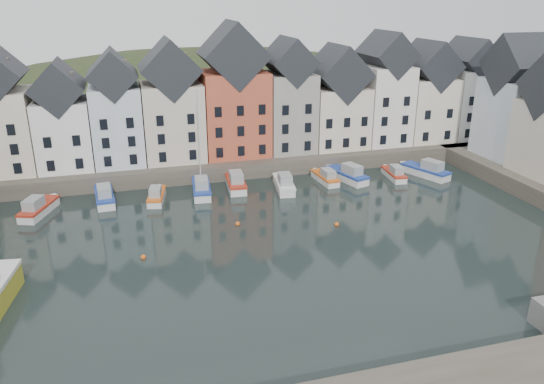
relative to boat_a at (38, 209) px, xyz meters
name	(u,v)px	position (x,y,z in m)	size (l,w,h in m)	color
ground	(298,254)	(24.55, -16.83, -0.72)	(260.00, 260.00, 0.00)	black
far_quay	(232,156)	(24.55, 13.17, 0.28)	(90.00, 16.00, 2.00)	#484237
hillside	(208,211)	(24.57, 39.17, -18.68)	(153.60, 70.40, 64.00)	#222F17
far_terrace	(256,103)	(27.76, 11.17, 8.16)	(72.37, 8.16, 17.78)	#F0E2C9
mooring_buoys	(243,234)	(20.55, -11.50, -0.57)	(20.50, 5.50, 0.50)	#D65C19
boat_a	(38,209)	(0.00, 0.00, 0.00)	(3.99, 6.56, 2.41)	silver
boat_b	(105,196)	(7.02, 1.82, 0.03)	(2.51, 6.67, 2.51)	silver
boat_c	(156,196)	(12.88, 0.61, -0.09)	(2.70, 5.72, 2.11)	silver
boat_d	(201,188)	(18.32, 1.41, 0.11)	(2.75, 6.84, 12.74)	silver
boat_e	(236,182)	(22.76, 2.34, 0.05)	(2.66, 6.90, 2.59)	silver
boat_f	(284,184)	(28.46, 0.22, 0.02)	(2.93, 6.69, 2.48)	silver
boat_g	(326,178)	(34.45, 1.37, -0.09)	(2.09, 5.63, 2.12)	silver
boat_h	(348,175)	(37.47, 1.24, 0.05)	(3.88, 7.06, 2.59)	silver
boat_i	(394,174)	(43.73, 0.35, -0.10)	(2.26, 5.56, 2.08)	silver
boat_j	(427,171)	(48.28, -0.13, 0.06)	(4.47, 7.10, 2.61)	silver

